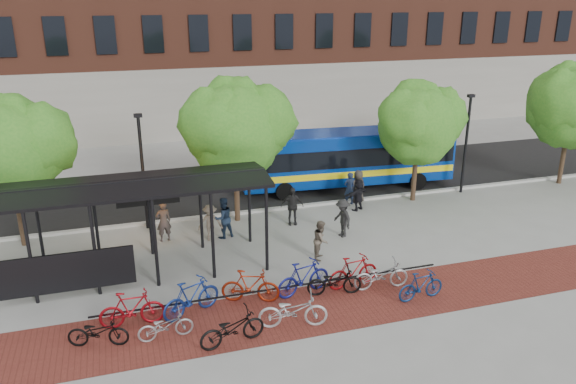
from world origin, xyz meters
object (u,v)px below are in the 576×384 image
object	(u,v)px
pedestrian_3	(210,223)
tree_c	(420,120)
lamp_post_right	(466,141)
pedestrian_7	(349,189)
bike_2	(165,326)
pedestrian_5	(358,195)
bus	(346,156)
bike_4	(232,328)
pedestrian_6	(358,187)
bike_3	(191,297)
tree_d	(573,102)
bus_shelter	(117,197)
bike_10	(381,275)
bike_7	(303,278)
bike_6	(293,310)
pedestrian_8	(321,240)
tree_b	(236,124)
bike_9	(353,271)
pedestrian_2	(223,218)
pedestrian_9	(342,218)
pedestrian_4	(292,206)
bike_8	(334,281)
tree_a	(11,145)
bike_5	(250,286)
lamp_post_left	(143,169)
bike_0	(98,332)
bike_11	(421,286)
bike_1	(132,309)

from	to	relation	value
pedestrian_3	tree_c	bearing A→B (deg)	17.94
lamp_post_right	pedestrian_7	distance (m)	6.61
bike_2	pedestrian_5	xyz separation A→B (m)	(9.87, 8.10, 0.34)
bus	pedestrian_7	world-z (taller)	bus
bike_4	pedestrian_6	xyz separation A→B (m)	(8.43, 9.91, 0.30)
bike_3	tree_d	bearing A→B (deg)	-95.50
pedestrian_3	pedestrian_5	size ratio (longest dim) A/B	1.03
bus_shelter	bike_10	world-z (taller)	bus_shelter
bus	bike_7	xyz separation A→B (m)	(-5.81, -10.12, -1.12)
bike_6	pedestrian_8	size ratio (longest dim) A/B	1.38
bike_2	bike_3	distance (m)	1.45
tree_b	pedestrian_5	size ratio (longest dim) A/B	4.17
bike_9	pedestrian_2	bearing A→B (deg)	24.63
bike_3	pedestrian_9	distance (m)	8.25
bike_9	pedestrian_6	bearing A→B (deg)	-32.95
tree_b	pedestrian_4	xyz separation A→B (m)	(2.15, -1.23, -3.59)
bike_8	bike_7	bearing A→B (deg)	80.73
bike_10	pedestrian_3	size ratio (longest dim) A/B	1.25
bike_4	tree_d	bearing A→B (deg)	-75.84
pedestrian_5	pedestrian_7	size ratio (longest dim) A/B	0.94
tree_a	bike_3	bearing A→B (deg)	-52.40
pedestrian_4	bike_5	bearing A→B (deg)	-108.19
tree_a	pedestrian_7	distance (m)	14.98
lamp_post_left	pedestrian_9	world-z (taller)	lamp_post_left
bike_2	bike_9	xyz separation A→B (m)	(6.64, 1.26, 0.15)
bike_0	pedestrian_2	world-z (taller)	pedestrian_2
bike_9	pedestrian_5	xyz separation A→B (m)	(3.23, 6.84, 0.18)
bike_11	pedestrian_2	size ratio (longest dim) A/B	0.97
bike_6	bike_9	xyz separation A→B (m)	(2.80, 1.79, 0.02)
bike_1	bike_10	size ratio (longest dim) A/B	1.01
bike_6	pedestrian_7	size ratio (longest dim) A/B	1.31
bus_shelter	tree_b	bearing A→B (deg)	36.21
lamp_post_right	bike_0	xyz separation A→B (m)	(-18.00, -8.63, -2.28)
tree_b	bike_5	xyz separation A→B (m)	(-1.24, -7.27, -3.87)
tree_c	pedestrian_9	bearing A→B (deg)	-148.81
bike_7	pedestrian_9	world-z (taller)	pedestrian_9
tree_a	lamp_post_right	distance (m)	20.96
tree_c	pedestrian_2	distance (m)	10.69
pedestrian_6	bike_3	bearing A→B (deg)	30.76
bus_shelter	bike_7	xyz separation A→B (m)	(5.86, -3.47, -2.37)
bike_2	bike_10	xyz separation A→B (m)	(7.52, 0.85, 0.09)
bike_7	bus	bearing A→B (deg)	-43.92
tree_d	pedestrian_9	xyz separation A→B (m)	(-14.22, -3.15, -3.64)
bike_8	bike_9	world-z (taller)	bike_9
pedestrian_6	tree_b	bearing A→B (deg)	-5.37
bike_6	pedestrian_3	size ratio (longest dim) A/B	1.36
tree_d	bike_10	bearing A→B (deg)	-152.17
pedestrian_9	tree_a	bearing A→B (deg)	-114.72
bike_9	pedestrian_6	world-z (taller)	pedestrian_6
bike_11	pedestrian_3	bearing A→B (deg)	36.06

